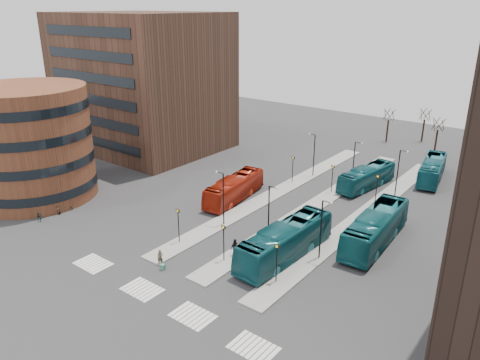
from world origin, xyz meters
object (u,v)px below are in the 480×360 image
Objects in this scene: bicycle_mid at (56,210)px; bicycle_far at (67,206)px; teal_bus_d at (432,169)px; traveller at (160,257)px; commuter_b at (235,248)px; red_bus at (234,188)px; teal_bus_a at (285,241)px; teal_bus_c at (376,228)px; commuter_a at (208,203)px; commuter_c at (269,246)px; teal_bus_b at (367,177)px; suitcase at (163,267)px; bicycle_near at (39,216)px.

bicycle_mid reaches higher than bicycle_far.
teal_bus_d is 48.75m from bicycle_far.
traveller is 0.83× the size of commuter_b.
bicycle_mid is (-13.99, -16.17, -1.01)m from red_bus.
teal_bus_d reaches higher than bicycle_far.
teal_bus_c is (5.71, 8.13, 0.01)m from teal_bus_a.
commuter_a is 12.23m from commuter_c.
bicycle_mid is (-18.22, 0.43, -0.25)m from traveller.
teal_bus_a is 22.45m from teal_bus_b.
red_bus is at bearing -42.24° from bicycle_mid.
commuter_b is at bearing -135.00° from teal_bus_c.
commuter_c is (11.55, -4.00, -0.19)m from commuter_a.
teal_bus_c is 8.31× the size of traveller.
teal_bus_d is 5.92× the size of commuter_a.
commuter_b is at bearing 51.23° from suitcase.
commuter_b reaches higher than bicycle_mid.
teal_bus_b reaches higher than traveller.
teal_bus_c is at bearing -147.96° from commuter_a.
suitcase is at bearing 0.56° from commuter_c.
teal_bus_a is 12.04m from traveller.
teal_bus_c is 11.25m from commuter_c.
teal_bus_b is 5.79× the size of bicycle_near.
red_bus is 5.86× the size of commuter_a.
commuter_b is (-9.73, -10.92, -0.85)m from teal_bus_c.
teal_bus_a is 8.52× the size of commuter_c.
teal_bus_a reaches higher than bicycle_near.
suitcase is 0.33× the size of bicycle_mid.
teal_bus_b is 22.09m from commuter_a.
traveller is 0.96× the size of bicycle_far.
bicycle_mid is (0.00, 2.20, 0.03)m from bicycle_near.
teal_bus_d is 41.29m from traveller.
bicycle_far is at bearing -139.87° from teal_bus_d.
bicycle_far is (0.00, 3.63, -0.06)m from bicycle_near.
teal_bus_c is at bearing -65.09° from bicycle_mid.
suitcase is at bearing -112.79° from bicycle_far.
bicycle_near is at bearing 111.76° from commuter_b.
red_bus is 14.13m from commuter_b.
teal_bus_c reaches higher than bicycle_far.
teal_bus_d is 6.95× the size of bicycle_far.
red_bus is 0.87× the size of teal_bus_a.
red_bus is 18.18m from teal_bus_b.
teal_bus_d is 34.64m from commuter_b.
teal_bus_c is at bearing -42.99° from bicycle_near.
commuter_a is 17.90m from bicycle_mid.
red_bus is at bearing -19.60° from bicycle_near.
bicycle_mid is at bearing 169.87° from suitcase.
commuter_a is at bearing 166.71° from teal_bus_a.
suitcase is at bearing -117.04° from teal_bus_d.
bicycle_mid is at bearing 17.69° from bicycle_near.
commuter_a is at bearing 58.66° from commuter_b.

